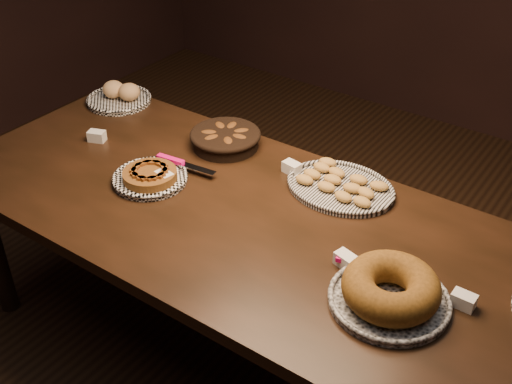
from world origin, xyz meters
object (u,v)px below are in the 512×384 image
Objects in this scene: buffet_table at (248,231)px; bundt_cake_plate at (390,291)px; madeleine_platter at (340,186)px.

bundt_cake_plate reaches higher than buffet_table.
buffet_table is at bearing -109.87° from madeleine_platter.
bundt_cake_plate reaches higher than madeleine_platter.
buffet_table is 6.04× the size of bundt_cake_plate.
madeleine_platter is at bearing 60.34° from buffet_table.
bundt_cake_plate is (0.41, -0.45, 0.03)m from madeleine_platter.
bundt_cake_plate is (0.60, -0.12, 0.12)m from buffet_table.
buffet_table is 0.62m from bundt_cake_plate.
bundt_cake_plate is at bearing -37.44° from madeleine_platter.
madeleine_platter is 0.61m from bundt_cake_plate.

